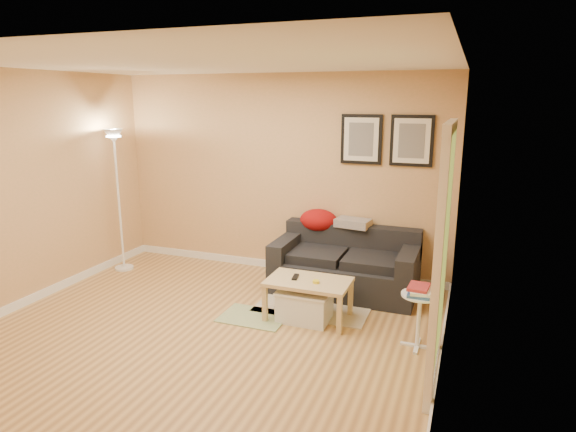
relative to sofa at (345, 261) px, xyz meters
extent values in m
plane|color=tan|center=(-1.03, -1.53, -0.38)|extent=(4.50, 4.50, 0.00)
plane|color=white|center=(-1.03, -1.53, 2.23)|extent=(4.50, 4.50, 0.00)
plane|color=tan|center=(-1.03, 0.47, 0.92)|extent=(4.50, 0.00, 4.50)
plane|color=tan|center=(-1.03, -3.53, 0.92)|extent=(4.50, 0.00, 4.50)
plane|color=tan|center=(-3.28, -1.53, 0.92)|extent=(0.00, 4.00, 4.00)
plane|color=tan|center=(1.22, -1.53, 0.92)|extent=(0.00, 4.00, 4.00)
cube|color=white|center=(-1.03, 0.46, -0.33)|extent=(4.50, 0.02, 0.10)
cube|color=white|center=(-3.27, -1.53, -0.33)|extent=(0.02, 4.00, 0.10)
cube|color=white|center=(1.21, -1.53, -0.33)|extent=(0.02, 4.00, 0.10)
cube|color=beige|center=(-0.20, -0.54, -0.37)|extent=(1.25, 0.85, 0.01)
cube|color=#668C4C|center=(-0.72, -1.08, -0.37)|extent=(0.70, 0.50, 0.01)
cube|color=black|center=(-0.32, -0.88, 0.07)|extent=(0.07, 0.17, 0.02)
cylinder|color=yellow|center=(-0.07, -0.95, 0.07)|extent=(0.07, 0.07, 0.03)
camera|label=1|loc=(1.35, -5.54, 1.93)|focal=30.87mm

